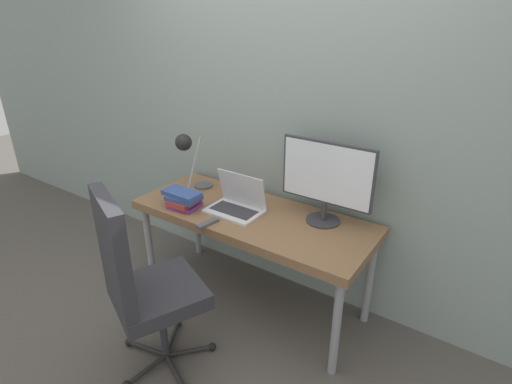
{
  "coord_description": "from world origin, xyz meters",
  "views": [
    {
      "loc": [
        1.35,
        -1.6,
        1.92
      ],
      "look_at": [
        0.06,
        0.29,
        0.89
      ],
      "focal_mm": 28.0,
      "sensor_mm": 36.0,
      "label": 1
    }
  ],
  "objects": [
    {
      "name": "book_stack",
      "position": [
        -0.43,
        0.13,
        0.78
      ],
      "size": [
        0.26,
        0.2,
        0.12
      ],
      "color": "#753384",
      "rests_on": "desk"
    },
    {
      "name": "tv_remote",
      "position": [
        -0.13,
        0.04,
        0.72
      ],
      "size": [
        0.06,
        0.16,
        0.02
      ],
      "color": "#4C4C51",
      "rests_on": "desk"
    },
    {
      "name": "wall_back",
      "position": [
        0.0,
        0.71,
        1.3
      ],
      "size": [
        8.0,
        0.05,
        2.6
      ],
      "color": "gray",
      "rests_on": "ground_plane"
    },
    {
      "name": "laptop",
      "position": [
        -0.1,
        0.29,
        0.77
      ],
      "size": [
        0.36,
        0.24,
        0.25
      ],
      "color": "silver",
      "rests_on": "desk"
    },
    {
      "name": "desk",
      "position": [
        0.0,
        0.32,
        0.65
      ],
      "size": [
        1.63,
        0.65,
        0.71
      ],
      "color": "brown",
      "rests_on": "ground_plane"
    },
    {
      "name": "office_chair",
      "position": [
        -0.15,
        -0.5,
        0.62
      ],
      "size": [
        0.61,
        0.61,
        1.13
      ],
      "color": "black",
      "rests_on": "ground_plane"
    },
    {
      "name": "monitor",
      "position": [
        0.44,
        0.49,
        1.01
      ],
      "size": [
        0.59,
        0.22,
        0.52
      ],
      "color": "#333338",
      "rests_on": "desk"
    },
    {
      "name": "ground_plane",
      "position": [
        0.0,
        0.0,
        0.0
      ],
      "size": [
        12.0,
        12.0,
        0.0
      ],
      "primitive_type": "plane",
      "color": "#514C47"
    },
    {
      "name": "desk_lamp",
      "position": [
        -0.56,
        0.33,
        1.04
      ],
      "size": [
        0.14,
        0.3,
        0.45
      ],
      "color": "#4C4C51",
      "rests_on": "desk"
    }
  ]
}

